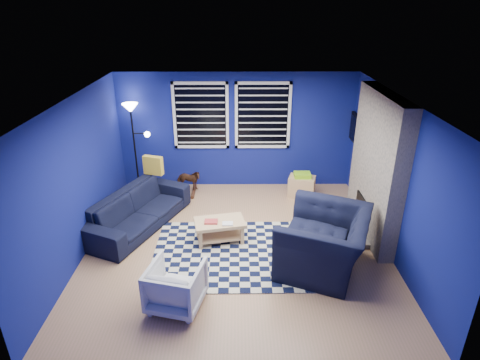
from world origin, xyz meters
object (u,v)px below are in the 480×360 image
at_px(coffee_table, 220,227).
at_px(armchair_bent, 176,286).
at_px(armchair_big, 324,241).
at_px(cabinet, 302,186).
at_px(sofa, 138,210).
at_px(rocking_horse, 188,180).
at_px(floor_lamp, 133,120).
at_px(tv, 358,131).

bearing_deg(coffee_table, armchair_bent, -108.27).
xyz_separation_m(armchair_big, cabinet, (0.03, 2.46, -0.22)).
distance_m(sofa, armchair_bent, 2.33).
bearing_deg(armchair_big, armchair_bent, -45.99).
distance_m(rocking_horse, cabinet, 2.41).
bearing_deg(floor_lamp, sofa, -77.93).
bearing_deg(armchair_big, sofa, -89.58).
xyz_separation_m(sofa, rocking_horse, (0.76, 1.37, -0.03)).
bearing_deg(cabinet, rocking_horse, -167.42).
bearing_deg(cabinet, armchair_bent, -106.56).
bearing_deg(sofa, armchair_bent, -131.11).
xyz_separation_m(armchair_big, rocking_horse, (-2.37, 2.64, -0.16)).
height_order(rocking_horse, cabinet, cabinet).
distance_m(coffee_table, cabinet, 2.40).
relative_size(sofa, rocking_horse, 4.13).
distance_m(sofa, cabinet, 3.38).
bearing_deg(armchair_big, coffee_table, -91.83).
distance_m(armchair_big, rocking_horse, 3.55).
height_order(armchair_bent, cabinet, armchair_bent).
relative_size(rocking_horse, coffee_table, 0.59).
distance_m(tv, cabinet, 1.59).
bearing_deg(cabinet, armchair_big, -73.97).
relative_size(sofa, armchair_big, 1.58).
bearing_deg(floor_lamp, rocking_horse, -9.23).
xyz_separation_m(armchair_bent, coffee_table, (0.52, 1.58, -0.03)).
height_order(tv, floor_lamp, floor_lamp).
xyz_separation_m(tv, sofa, (-4.24, -1.31, -1.07)).
bearing_deg(sofa, rocking_horse, -5.00).
distance_m(sofa, rocking_horse, 1.57).
bearing_deg(rocking_horse, floor_lamp, 90.40).
distance_m(rocking_horse, coffee_table, 2.05).
bearing_deg(armchair_bent, floor_lamp, -56.32).
relative_size(sofa, armchair_bent, 3.15).
bearing_deg(coffee_table, cabinet, 46.16).
bearing_deg(sofa, coffee_table, -85.50).
height_order(sofa, armchair_bent, sofa).
height_order(armchair_big, rocking_horse, armchair_big).
height_order(tv, sofa, tv).
relative_size(armchair_bent, cabinet, 1.16).
height_order(coffee_table, cabinet, cabinet).
relative_size(armchair_big, floor_lamp, 0.74).
bearing_deg(armchair_big, rocking_horse, -115.69).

